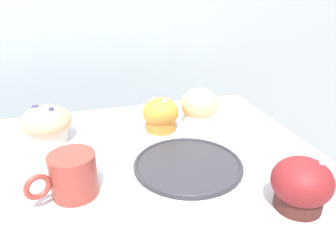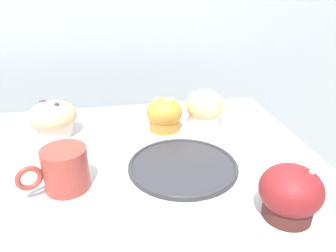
{
  "view_description": "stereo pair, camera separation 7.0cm",
  "coord_description": "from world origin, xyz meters",
  "px_view_note": "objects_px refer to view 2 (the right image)",
  "views": [
    {
      "loc": [
        0.02,
        -0.54,
        1.29
      ],
      "look_at": [
        0.2,
        0.07,
        0.99
      ],
      "focal_mm": 35.0,
      "sensor_mm": 36.0,
      "label": 1
    },
    {
      "loc": [
        0.09,
        -0.56,
        1.29
      ],
      "look_at": [
        0.2,
        0.07,
        0.99
      ],
      "focal_mm": 35.0,
      "sensor_mm": 36.0,
      "label": 2
    }
  ],
  "objects_px": {
    "muffin_back_right": "(204,109)",
    "muffin_front_left": "(164,115)",
    "coffee_cup": "(62,168)",
    "muffin_back_left": "(290,194)",
    "muffin_front_center": "(53,118)",
    "serving_plate": "(183,166)"
  },
  "relations": [
    {
      "from": "muffin_back_right",
      "to": "muffin_front_left",
      "type": "xyz_separation_m",
      "value": [
        -0.1,
        -0.01,
        -0.0
      ]
    },
    {
      "from": "muffin_back_right",
      "to": "coffee_cup",
      "type": "bearing_deg",
      "value": -145.82
    },
    {
      "from": "muffin_back_left",
      "to": "muffin_front_left",
      "type": "relative_size",
      "value": 1.12
    },
    {
      "from": "muffin_back_left",
      "to": "muffin_front_center",
      "type": "bearing_deg",
      "value": 137.55
    },
    {
      "from": "muffin_front_center",
      "to": "muffin_back_left",
      "type": "height_order",
      "value": "muffin_back_left"
    },
    {
      "from": "muffin_front_center",
      "to": "serving_plate",
      "type": "bearing_deg",
      "value": -36.57
    },
    {
      "from": "muffin_front_left",
      "to": "coffee_cup",
      "type": "relative_size",
      "value": 0.76
    },
    {
      "from": "muffin_front_center",
      "to": "muffin_back_right",
      "type": "xyz_separation_m",
      "value": [
        0.36,
        -0.01,
        0.0
      ]
    },
    {
      "from": "muffin_back_left",
      "to": "coffee_cup",
      "type": "height_order",
      "value": "muffin_back_left"
    },
    {
      "from": "muffin_back_left",
      "to": "coffee_cup",
      "type": "relative_size",
      "value": 0.85
    },
    {
      "from": "coffee_cup",
      "to": "muffin_front_center",
      "type": "bearing_deg",
      "value": 101.43
    },
    {
      "from": "muffin_front_center",
      "to": "muffin_back_right",
      "type": "bearing_deg",
      "value": -1.79
    },
    {
      "from": "muffin_front_left",
      "to": "serving_plate",
      "type": "xyz_separation_m",
      "value": [
        0.01,
        -0.18,
        -0.03
      ]
    },
    {
      "from": "muffin_back_right",
      "to": "muffin_front_left",
      "type": "bearing_deg",
      "value": -175.15
    },
    {
      "from": "muffin_front_left",
      "to": "serving_plate",
      "type": "distance_m",
      "value": 0.18
    },
    {
      "from": "muffin_back_left",
      "to": "muffin_back_right",
      "type": "distance_m",
      "value": 0.35
    },
    {
      "from": "muffin_back_right",
      "to": "serving_plate",
      "type": "distance_m",
      "value": 0.21
    },
    {
      "from": "muffin_back_right",
      "to": "muffin_front_left",
      "type": "height_order",
      "value": "muffin_back_right"
    },
    {
      "from": "coffee_cup",
      "to": "serving_plate",
      "type": "distance_m",
      "value": 0.22
    },
    {
      "from": "muffin_back_left",
      "to": "serving_plate",
      "type": "distance_m",
      "value": 0.21
    },
    {
      "from": "muffin_front_left",
      "to": "serving_plate",
      "type": "height_order",
      "value": "muffin_front_left"
    },
    {
      "from": "muffin_back_left",
      "to": "muffin_back_right",
      "type": "xyz_separation_m",
      "value": [
        -0.04,
        0.35,
        -0.0
      ]
    }
  ]
}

